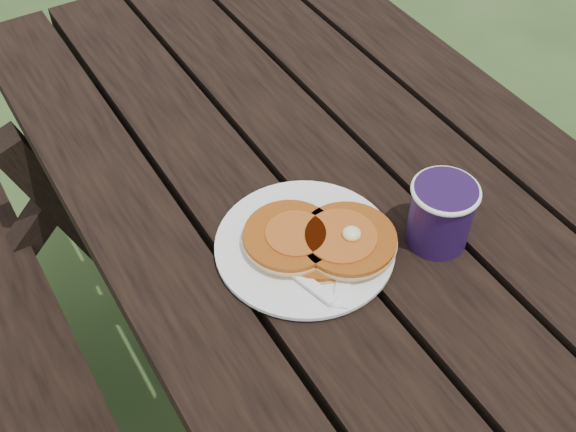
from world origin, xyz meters
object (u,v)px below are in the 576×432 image
picnic_table (392,403)px  pancake_stack (321,240)px  coffee_cup (441,211)px  plate (305,247)px

picnic_table → pancake_stack: pancake_stack is taller
coffee_cup → plate: bearing=154.5°
picnic_table → plate: plate is taller
plate → coffee_cup: coffee_cup is taller
picnic_table → pancake_stack: size_ratio=9.28×
picnic_table → coffee_cup: (0.05, 0.03, 0.44)m
picnic_table → plate: (-0.12, 0.11, 0.39)m
plate → pancake_stack: 0.03m
pancake_stack → coffee_cup: 0.17m
pancake_stack → plate: bearing=137.0°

